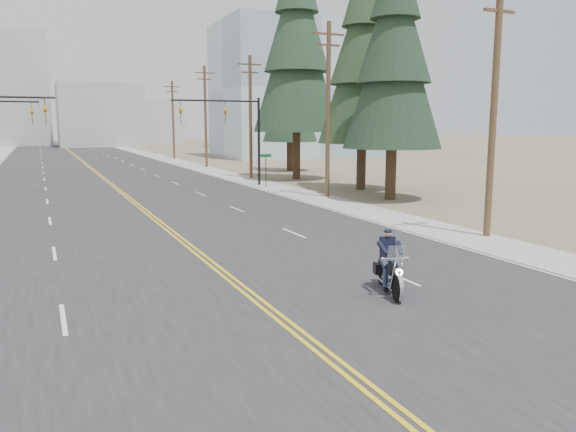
# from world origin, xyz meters

# --- Properties ---
(ground_plane) EXTENTS (400.00, 400.00, 0.00)m
(ground_plane) POSITION_xyz_m (0.00, 0.00, 0.00)
(ground_plane) COLOR #776D56
(ground_plane) RESTS_ON ground
(road) EXTENTS (20.00, 200.00, 0.01)m
(road) POSITION_xyz_m (0.00, 70.00, 0.01)
(road) COLOR #303033
(road) RESTS_ON ground
(sidewalk_right) EXTENTS (3.00, 200.00, 0.01)m
(sidewalk_right) POSITION_xyz_m (11.50, 70.00, 0.01)
(sidewalk_right) COLOR #A5A5A0
(sidewalk_right) RESTS_ON ground
(traffic_mast_right) EXTENTS (7.10, 0.26, 7.00)m
(traffic_mast_right) POSITION_xyz_m (8.98, 32.00, 4.94)
(traffic_mast_right) COLOR black
(traffic_mast_right) RESTS_ON ground
(street_sign) EXTENTS (0.90, 0.06, 2.62)m
(street_sign) POSITION_xyz_m (10.80, 30.00, 1.80)
(street_sign) COLOR black
(street_sign) RESTS_ON ground
(utility_pole_a) EXTENTS (2.20, 0.30, 11.00)m
(utility_pole_a) POSITION_xyz_m (12.50, 8.00, 5.73)
(utility_pole_a) COLOR brown
(utility_pole_a) RESTS_ON ground
(utility_pole_b) EXTENTS (2.20, 0.30, 11.50)m
(utility_pole_b) POSITION_xyz_m (12.50, 23.00, 5.98)
(utility_pole_b) COLOR brown
(utility_pole_b) RESTS_ON ground
(utility_pole_c) EXTENTS (2.20, 0.30, 11.00)m
(utility_pole_c) POSITION_xyz_m (12.50, 38.00, 5.73)
(utility_pole_c) COLOR brown
(utility_pole_c) RESTS_ON ground
(utility_pole_d) EXTENTS (2.20, 0.30, 11.50)m
(utility_pole_d) POSITION_xyz_m (12.50, 53.00, 5.98)
(utility_pole_d) COLOR brown
(utility_pole_d) RESTS_ON ground
(utility_pole_e) EXTENTS (2.20, 0.30, 11.00)m
(utility_pole_e) POSITION_xyz_m (12.50, 70.00, 5.73)
(utility_pole_e) COLOR brown
(utility_pole_e) RESTS_ON ground
(glass_building) EXTENTS (24.00, 16.00, 20.00)m
(glass_building) POSITION_xyz_m (32.00, 70.00, 10.00)
(glass_building) COLOR #9EB5CC
(glass_building) RESTS_ON ground
(haze_bldg_b) EXTENTS (18.00, 14.00, 14.00)m
(haze_bldg_b) POSITION_xyz_m (8.00, 125.00, 7.00)
(haze_bldg_b) COLOR #ADB2B7
(haze_bldg_b) RESTS_ON ground
(haze_bldg_c) EXTENTS (16.00, 12.00, 18.00)m
(haze_bldg_c) POSITION_xyz_m (40.00, 110.00, 9.00)
(haze_bldg_c) COLOR #B7BCC6
(haze_bldg_c) RESTS_ON ground
(haze_bldg_d) EXTENTS (20.00, 15.00, 26.00)m
(haze_bldg_d) POSITION_xyz_m (-12.00, 140.00, 13.00)
(haze_bldg_d) COLOR #ADB2B7
(haze_bldg_d) RESTS_ON ground
(haze_bldg_e) EXTENTS (14.00, 14.00, 12.00)m
(haze_bldg_e) POSITION_xyz_m (25.00, 150.00, 6.00)
(haze_bldg_e) COLOR #B7BCC6
(haze_bldg_e) RESTS_ON ground
(motorcyclist) EXTENTS (1.74, 2.57, 1.85)m
(motorcyclist) POSITION_xyz_m (3.80, 2.63, 0.92)
(motorcyclist) COLOR black
(motorcyclist) RESTS_ON ground
(conifer_near) EXTENTS (6.34, 6.34, 16.77)m
(conifer_near) POSITION_xyz_m (15.66, 20.14, 9.63)
(conifer_near) COLOR #382619
(conifer_near) RESTS_ON ground
(conifer_mid) EXTENTS (6.57, 6.57, 17.52)m
(conifer_mid) POSITION_xyz_m (16.94, 25.94, 10.05)
(conifer_mid) COLOR #382619
(conifer_mid) RESTS_ON ground
(conifer_tall) EXTENTS (7.65, 7.65, 21.26)m
(conifer_tall) POSITION_xyz_m (15.91, 35.41, 12.21)
(conifer_tall) COLOR #382619
(conifer_tall) RESTS_ON ground
(conifer_far) EXTENTS (5.80, 5.80, 15.54)m
(conifer_far) POSITION_xyz_m (19.25, 44.32, 8.91)
(conifer_far) COLOR #382619
(conifer_far) RESTS_ON ground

